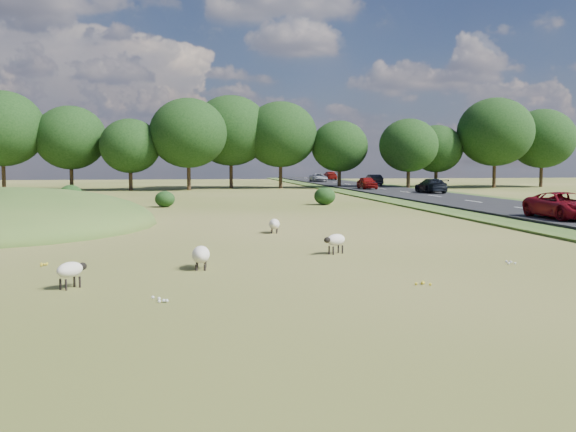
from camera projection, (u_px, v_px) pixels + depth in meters
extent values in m
plane|color=#48591C|center=(222.00, 211.00, 43.56)|extent=(160.00, 160.00, 0.00)
ellipsoid|color=#33561E|center=(3.00, 226.00, 33.82)|extent=(16.00, 20.00, 4.00)
cube|color=black|center=(443.00, 199.00, 56.52)|extent=(8.00, 150.00, 0.25)
cylinder|color=black|center=(4.00, 173.00, 74.70)|extent=(0.44, 0.44, 4.18)
ellipsoid|color=black|center=(2.00, 129.00, 74.27)|extent=(9.75, 9.75, 8.78)
cylinder|color=black|center=(72.00, 175.00, 76.59)|extent=(0.44, 0.44, 3.61)
ellipsoid|color=black|center=(70.00, 138.00, 76.21)|extent=(8.41, 8.41, 7.57)
cylinder|color=black|center=(131.00, 178.00, 74.96)|extent=(0.44, 0.44, 3.02)
ellipsoid|color=black|center=(130.00, 146.00, 74.64)|extent=(7.04, 7.04, 6.34)
cylinder|color=black|center=(189.00, 174.00, 75.53)|extent=(0.44, 0.44, 3.90)
ellipsoid|color=black|center=(188.00, 133.00, 75.13)|extent=(9.09, 9.09, 8.18)
cylinder|color=black|center=(231.00, 172.00, 81.19)|extent=(0.44, 0.44, 4.22)
ellipsoid|color=black|center=(231.00, 131.00, 80.75)|extent=(9.85, 9.85, 8.86)
cylinder|color=black|center=(281.00, 173.00, 81.23)|extent=(0.44, 0.44, 3.94)
ellipsoid|color=black|center=(281.00, 134.00, 80.82)|extent=(9.20, 9.20, 8.28)
cylinder|color=black|center=(339.00, 176.00, 81.50)|extent=(0.44, 0.44, 3.09)
ellipsoid|color=black|center=(339.00, 146.00, 81.18)|extent=(7.20, 7.20, 6.48)
cylinder|color=black|center=(408.00, 176.00, 79.24)|extent=(0.44, 0.44, 3.12)
ellipsoid|color=black|center=(409.00, 145.00, 78.92)|extent=(7.29, 7.29, 6.56)
cylinder|color=black|center=(436.00, 176.00, 83.79)|extent=(0.44, 0.44, 2.93)
ellipsoid|color=black|center=(436.00, 149.00, 83.48)|extent=(6.84, 6.84, 6.16)
cylinder|color=black|center=(494.00, 172.00, 82.56)|extent=(0.44, 0.44, 4.16)
ellipsoid|color=black|center=(495.00, 132.00, 82.13)|extent=(9.71, 9.71, 8.74)
cylinder|color=black|center=(541.00, 173.00, 85.68)|extent=(0.44, 0.44, 3.74)
ellipsoid|color=black|center=(542.00, 139.00, 85.30)|extent=(8.72, 8.72, 7.84)
ellipsoid|color=black|center=(165.00, 199.00, 47.56)|extent=(1.46, 1.46, 1.20)
ellipsoid|color=black|center=(325.00, 196.00, 50.12)|extent=(1.67, 1.67, 1.37)
ellipsoid|color=black|center=(71.00, 194.00, 51.44)|extent=(1.85, 1.85, 1.51)
ellipsoid|color=beige|center=(274.00, 224.00, 30.38)|extent=(0.67, 1.03, 0.49)
ellipsoid|color=silver|center=(274.00, 224.00, 29.85)|extent=(0.28, 0.35, 0.25)
cylinder|color=black|center=(277.00, 232.00, 30.12)|extent=(0.07, 0.07, 0.18)
cylinder|color=black|center=(272.00, 232.00, 30.13)|extent=(0.07, 0.07, 0.18)
cylinder|color=black|center=(277.00, 230.00, 30.68)|extent=(0.07, 0.07, 0.18)
cylinder|color=black|center=(272.00, 230.00, 30.68)|extent=(0.07, 0.07, 0.18)
ellipsoid|color=beige|center=(336.00, 240.00, 23.46)|extent=(0.94, 0.83, 0.43)
ellipsoid|color=black|center=(327.00, 240.00, 23.15)|extent=(0.34, 0.32, 0.22)
cylinder|color=black|center=(333.00, 251.00, 23.25)|extent=(0.06, 0.06, 0.31)
cylinder|color=black|center=(329.00, 250.00, 23.41)|extent=(0.06, 0.06, 0.31)
cylinder|color=black|center=(342.00, 249.00, 23.58)|extent=(0.06, 0.06, 0.31)
cylinder|color=black|center=(338.00, 249.00, 23.73)|extent=(0.06, 0.06, 0.31)
ellipsoid|color=beige|center=(70.00, 270.00, 17.02)|extent=(0.84, 0.92, 0.42)
ellipsoid|color=black|center=(82.00, 266.00, 17.41)|extent=(0.32, 0.33, 0.21)
cylinder|color=black|center=(74.00, 281.00, 17.31)|extent=(0.06, 0.06, 0.30)
cylinder|color=black|center=(80.00, 282.00, 17.21)|extent=(0.06, 0.06, 0.30)
cylinder|color=black|center=(60.00, 284.00, 16.89)|extent=(0.06, 0.06, 0.30)
cylinder|color=black|center=(66.00, 285.00, 16.79)|extent=(0.06, 0.06, 0.30)
ellipsoid|color=beige|center=(201.00, 254.00, 20.13)|extent=(0.62, 1.08, 0.54)
ellipsoid|color=silver|center=(201.00, 251.00, 20.69)|extent=(0.27, 0.36, 0.27)
cylinder|color=black|center=(197.00, 265.00, 20.45)|extent=(0.08, 0.08, 0.20)
cylinder|color=black|center=(205.00, 264.00, 20.48)|extent=(0.08, 0.08, 0.20)
cylinder|color=black|center=(196.00, 268.00, 19.84)|extent=(0.08, 0.08, 0.20)
cylinder|color=black|center=(205.00, 268.00, 19.87)|extent=(0.08, 0.08, 0.20)
imported|color=maroon|center=(367.00, 183.00, 73.44)|extent=(1.65, 4.10, 1.40)
imported|color=#AAACB2|center=(318.00, 177.00, 100.39)|extent=(2.18, 4.73, 1.31)
imported|color=maroon|center=(564.00, 205.00, 35.15)|extent=(2.41, 5.22, 1.45)
imported|color=black|center=(431.00, 186.00, 64.31)|extent=(2.00, 4.93, 1.43)
imported|color=black|center=(373.00, 180.00, 84.18)|extent=(1.52, 4.35, 1.43)
imported|color=maroon|center=(329.00, 176.00, 109.85)|extent=(1.98, 4.87, 1.41)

